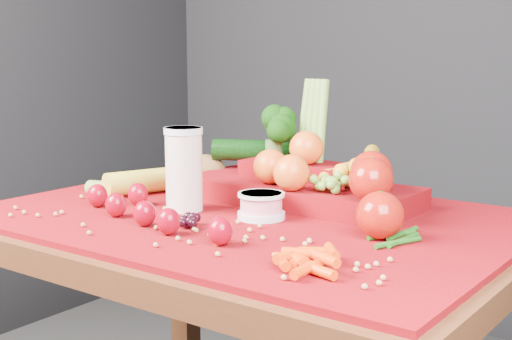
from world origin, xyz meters
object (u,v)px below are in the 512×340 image
Objects in this scene: table at (250,264)px; milk_glass at (184,166)px; yogurt_bowl at (261,205)px; produce_mound at (309,177)px.

table is 0.24m from milk_glass.
milk_glass reaches higher than yogurt_bowl.
milk_glass is (-0.13, -0.05, 0.20)m from table.
produce_mound is at bearing 48.74° from milk_glass.
milk_glass is at bearing -157.88° from table.
produce_mound reaches higher than milk_glass.
produce_mound is (0.18, 0.20, -0.03)m from milk_glass.
milk_glass is 1.83× the size of yogurt_bowl.
table is 1.82× the size of produce_mound.
table is 0.14m from yogurt_bowl.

